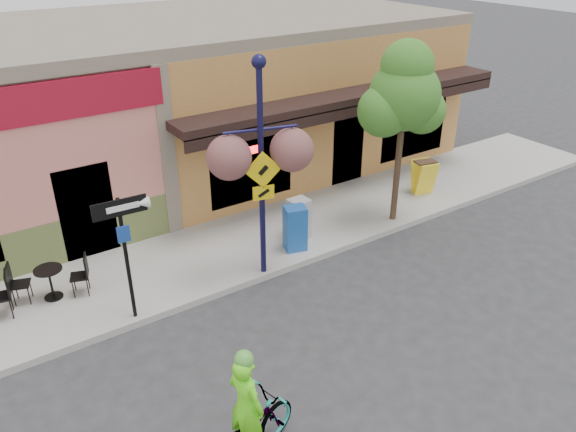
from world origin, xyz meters
The scene contains 12 objects.
ground centered at (0.00, 0.00, 0.00)m, with size 90.00×90.00×0.00m, color #2D2D30.
sidewalk centered at (0.00, 2.00, 0.07)m, with size 24.00×3.00×0.15m, color #9E9B93.
curb centered at (0.00, 0.55, 0.07)m, with size 24.00×0.12×0.15m, color #A8A59E.
building centered at (0.00, 7.50, 2.25)m, with size 18.20×8.20×4.50m, color #D07366, non-canonical shape.
cyclist_rider centered at (-2.84, -3.26, 0.82)m, with size 0.60×0.39×1.63m, color #67FF1A.
lamp_post centered at (-0.16, 0.65, 2.47)m, with size 1.48×0.59×4.64m, color #131239, non-canonical shape.
one_way_sign centered at (-3.05, 0.68, 1.40)m, with size 0.96×0.21×2.51m, color black, non-canonical shape.
cafe_set_right centered at (-4.20, 2.18, 0.59)m, with size 1.47×0.73×0.88m, color black, non-canonical shape.
newspaper_box_blue centered at (0.95, 1.06, 0.68)m, with size 0.48×0.42×1.06m, color #1B53A5, non-canonical shape.
newspaper_box_grey centered at (1.33, 1.46, 0.65)m, with size 0.46×0.42×0.99m, color #A7A7A7, non-canonical shape.
street_tree centered at (3.88, 0.89, 2.42)m, with size 1.77×1.77×4.53m, color #3D7A26, non-canonical shape.
sandwich_board centered at (5.60, 1.41, 0.63)m, with size 0.58×0.42×0.96m, color yellow, non-canonical shape.
Camera 1 is at (-5.47, -8.18, 6.82)m, focal length 35.00 mm.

